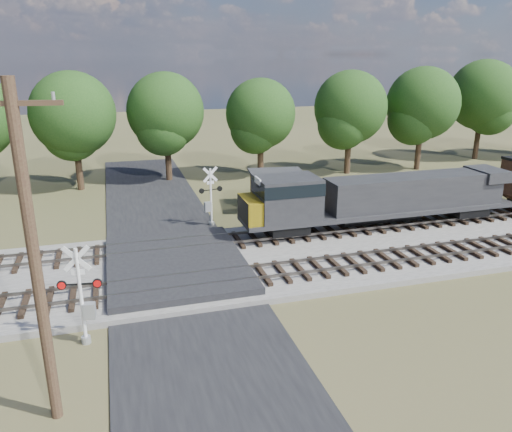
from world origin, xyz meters
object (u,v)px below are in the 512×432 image
object	(u,v)px
crossing_signal_far	(210,202)
utility_pole	(34,255)
crossing_signal_near	(84,304)
equipment_shed	(278,191)

from	to	relation	value
crossing_signal_far	utility_pole	world-z (taller)	utility_pole
crossing_signal_near	crossing_signal_far	bearing A→B (deg)	68.02
utility_pole	crossing_signal_far	bearing A→B (deg)	68.32
equipment_shed	crossing_signal_far	bearing A→B (deg)	-147.07
crossing_signal_near	utility_pole	bearing A→B (deg)	-92.88
crossing_signal_near	equipment_shed	size ratio (longest dim) A/B	0.94
utility_pole	equipment_shed	world-z (taller)	utility_pole
utility_pole	equipment_shed	bearing A→B (deg)	59.03
utility_pole	equipment_shed	size ratio (longest dim) A/B	2.35
utility_pole	equipment_shed	distance (m)	24.01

